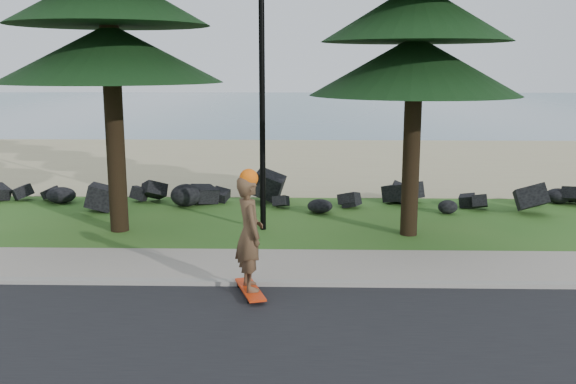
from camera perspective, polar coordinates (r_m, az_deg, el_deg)
name	(u,v)px	position (r m, az deg, el deg)	size (l,w,h in m)	color
ground	(253,270)	(12.77, -3.13, -6.96)	(160.00, 160.00, 0.00)	#295C1C
road	(225,380)	(8.63, -5.58, -16.30)	(160.00, 7.00, 0.02)	black
kerb	(249,283)	(11.90, -3.48, -8.09)	(160.00, 0.20, 0.10)	gray
sidewalk	(254,265)	(12.94, -3.07, -6.51)	(160.00, 2.00, 0.08)	#9E9284
beach_sand	(280,161)	(26.90, -0.70, 2.78)	(160.00, 15.00, 0.01)	tan
ocean	(294,105)	(63.22, 0.54, 7.70)	(160.00, 58.00, 0.01)	#40697A
seawall_boulders	(269,208)	(18.16, -1.74, -1.41)	(60.00, 2.40, 1.10)	black
lamp_post	(262,58)	(15.31, -2.34, 11.82)	(0.25, 0.14, 8.14)	black
skateboarder	(249,234)	(11.10, -3.45, -3.72)	(0.68, 1.24, 2.24)	red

